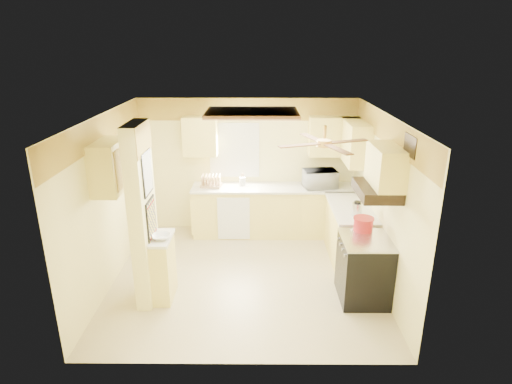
{
  "coord_description": "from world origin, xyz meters",
  "views": [
    {
      "loc": [
        0.2,
        -5.81,
        3.46
      ],
      "look_at": [
        0.16,
        0.35,
        1.27
      ],
      "focal_mm": 30.0,
      "sensor_mm": 36.0,
      "label": 1
    }
  ],
  "objects_px": {
    "stove": "(364,269)",
    "bowl": "(161,237)",
    "microwave": "(320,179)",
    "dutch_oven": "(363,224)",
    "kettle": "(357,209)"
  },
  "relations": [
    {
      "from": "stove",
      "to": "kettle",
      "type": "height_order",
      "value": "kettle"
    },
    {
      "from": "dutch_oven",
      "to": "kettle",
      "type": "distance_m",
      "value": 0.49
    },
    {
      "from": "dutch_oven",
      "to": "stove",
      "type": "bearing_deg",
      "value": -92.72
    },
    {
      "from": "kettle",
      "to": "microwave",
      "type": "bearing_deg",
      "value": 106.09
    },
    {
      "from": "bowl",
      "to": "dutch_oven",
      "type": "xyz_separation_m",
      "value": [
        2.79,
        0.35,
        0.04
      ]
    },
    {
      "from": "microwave",
      "to": "bowl",
      "type": "xyz_separation_m",
      "value": [
        -2.42,
        -2.17,
        -0.13
      ]
    },
    {
      "from": "stove",
      "to": "microwave",
      "type": "xyz_separation_m",
      "value": [
        -0.36,
        2.11,
        0.64
      ]
    },
    {
      "from": "stove",
      "to": "kettle",
      "type": "relative_size",
      "value": 3.97
    },
    {
      "from": "stove",
      "to": "microwave",
      "type": "bearing_deg",
      "value": 99.57
    },
    {
      "from": "bowl",
      "to": "stove",
      "type": "bearing_deg",
      "value": 1.15
    },
    {
      "from": "bowl",
      "to": "kettle",
      "type": "xyz_separation_m",
      "value": [
        2.81,
        0.84,
        0.08
      ]
    },
    {
      "from": "microwave",
      "to": "bowl",
      "type": "bearing_deg",
      "value": 33.59
    },
    {
      "from": "kettle",
      "to": "stove",
      "type": "bearing_deg",
      "value": -92.07
    },
    {
      "from": "stove",
      "to": "bowl",
      "type": "bearing_deg",
      "value": -178.85
    },
    {
      "from": "dutch_oven",
      "to": "kettle",
      "type": "xyz_separation_m",
      "value": [
        0.01,
        0.49,
        0.03
      ]
    }
  ]
}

